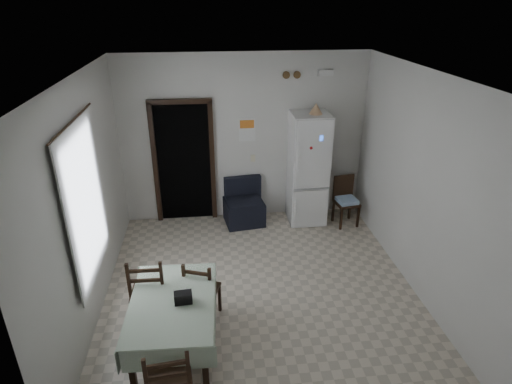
{
  "coord_description": "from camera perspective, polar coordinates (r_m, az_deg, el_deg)",
  "views": [
    {
      "loc": [
        -0.62,
        -4.78,
        3.7
      ],
      "look_at": [
        0.0,
        0.5,
        1.25
      ],
      "focal_mm": 30.0,
      "sensor_mm": 36.0,
      "label": 1
    }
  ],
  "objects": [
    {
      "name": "fridge",
      "position": [
        7.44,
        6.93,
        3.07
      ],
      "size": [
        0.64,
        0.64,
        1.95
      ],
      "primitive_type": null,
      "rotation": [
        0.0,
        0.0,
        -0.01
      ],
      "color": "white",
      "rests_on": "ground"
    },
    {
      "name": "wall_left",
      "position": [
        5.49,
        -21.69,
        -1.35
      ],
      "size": [
        0.02,
        4.5,
        2.9
      ],
      "primitive_type": null,
      "color": "silver",
      "rests_on": "ground"
    },
    {
      "name": "tan_cone",
      "position": [
        7.09,
        8.0,
        10.97
      ],
      "size": [
        0.23,
        0.23,
        0.18
      ],
      "primitive_type": "cone",
      "rotation": [
        0.0,
        0.0,
        -0.07
      ],
      "color": "tan",
      "rests_on": "fridge"
    },
    {
      "name": "calendar_image",
      "position": [
        7.32,
        -1.21,
        9.04
      ],
      "size": [
        0.24,
        0.01,
        0.14
      ],
      "primitive_type": "cube",
      "color": "orange",
      "rests_on": "ground"
    },
    {
      "name": "corner_chair",
      "position": [
        7.6,
        11.99,
        -1.3
      ],
      "size": [
        0.43,
        0.43,
        0.87
      ],
      "primitive_type": null,
      "rotation": [
        0.0,
        0.0,
        0.15
      ],
      "color": "black",
      "rests_on": "ground"
    },
    {
      "name": "ground",
      "position": [
        6.08,
        0.56,
        -12.77
      ],
      "size": [
        4.5,
        4.5,
        0.0
      ],
      "primitive_type": "plane",
      "color": "beige",
      "rests_on": "ground"
    },
    {
      "name": "vent_left",
      "position": [
        7.24,
        4.05,
        15.3
      ],
      "size": [
        0.12,
        0.03,
        0.12
      ],
      "primitive_type": "cylinder",
      "rotation": [
        1.57,
        0.0,
        0.0
      ],
      "color": "brown",
      "rests_on": "ground"
    },
    {
      "name": "dining_table",
      "position": [
        5.05,
        -10.79,
        -17.23
      ],
      "size": [
        0.96,
        1.41,
        0.71
      ],
      "primitive_type": null,
      "rotation": [
        0.0,
        0.0,
        -0.04
      ],
      "color": "#B0C4A8",
      "rests_on": "ground"
    },
    {
      "name": "dining_chair_near_head",
      "position": [
        4.36,
        -11.49,
        -23.46
      ],
      "size": [
        0.46,
        0.46,
        0.97
      ],
      "primitive_type": null,
      "rotation": [
        0.0,
        0.0,
        3.24
      ],
      "color": "black",
      "rests_on": "ground"
    },
    {
      "name": "wall_front",
      "position": [
        3.44,
        5.57,
        -16.22
      ],
      "size": [
        4.2,
        0.02,
        2.9
      ],
      "primitive_type": null,
      "color": "silver",
      "rests_on": "ground"
    },
    {
      "name": "dining_chair_far_left",
      "position": [
        5.39,
        -13.95,
        -12.5
      ],
      "size": [
        0.44,
        0.44,
        1.01
      ],
      "primitive_type": null,
      "rotation": [
        0.0,
        0.0,
        3.11
      ],
      "color": "black",
      "rests_on": "ground"
    },
    {
      "name": "wall_right",
      "position": [
        5.94,
        21.15,
        0.74
      ],
      "size": [
        0.02,
        4.5,
        2.9
      ],
      "primitive_type": null,
      "color": "silver",
      "rests_on": "ground"
    },
    {
      "name": "vent_right",
      "position": [
        7.27,
        5.49,
        15.29
      ],
      "size": [
        0.12,
        0.03,
        0.12
      ],
      "primitive_type": "cylinder",
      "rotation": [
        1.57,
        0.0,
        0.0
      ],
      "color": "brown",
      "rests_on": "ground"
    },
    {
      "name": "doorway",
      "position": [
        7.71,
        -9.51,
        4.38
      ],
      "size": [
        1.06,
        0.52,
        2.22
      ],
      "color": "black",
      "rests_on": "ground"
    },
    {
      "name": "light_switch",
      "position": [
        7.52,
        -0.41,
        4.53
      ],
      "size": [
        0.08,
        0.02,
        0.12
      ],
      "primitive_type": "cube",
      "color": "beige",
      "rests_on": "ground"
    },
    {
      "name": "black_bag",
      "position": [
        4.75,
        -9.69,
        -13.71
      ],
      "size": [
        0.2,
        0.13,
        0.12
      ],
      "primitive_type": "cube",
      "rotation": [
        0.0,
        0.0,
        0.08
      ],
      "color": "black",
      "rests_on": "dining_table"
    },
    {
      "name": "curtain",
      "position": [
        5.26,
        -21.72,
        -1.29
      ],
      "size": [
        0.02,
        1.45,
        1.85
      ],
      "primitive_type": "cube",
      "color": "silver",
      "rests_on": "ground"
    },
    {
      "name": "navy_seat",
      "position": [
        7.5,
        -1.62,
        -1.4
      ],
      "size": [
        0.74,
        0.72,
        0.79
      ],
      "primitive_type": null,
      "rotation": [
        0.0,
        0.0,
        0.14
      ],
      "color": "black",
      "rests_on": "ground"
    },
    {
      "name": "ceiling",
      "position": [
        4.89,
        0.71,
        15.31
      ],
      "size": [
        4.2,
        4.5,
        0.02
      ],
      "primitive_type": null,
      "color": "white",
      "rests_on": "ground"
    },
    {
      "name": "wall_back",
      "position": [
        7.41,
        -1.59,
        7.05
      ],
      "size": [
        4.2,
        0.02,
        2.9
      ],
      "primitive_type": null,
      "color": "silver",
      "rests_on": "ground"
    },
    {
      "name": "window_recess",
      "position": [
        5.29,
        -22.87,
        -1.34
      ],
      "size": [
        0.1,
        1.2,
        1.6
      ],
      "primitive_type": "cube",
      "color": "silver",
      "rests_on": "ground"
    },
    {
      "name": "dining_chair_far_right",
      "position": [
        5.4,
        -7.14,
        -12.7
      ],
      "size": [
        0.48,
        0.48,
        0.87
      ],
      "primitive_type": null,
      "rotation": [
        0.0,
        0.0,
        2.8
      ],
      "color": "black",
      "rests_on": "ground"
    },
    {
      "name": "emergency_light",
      "position": [
        7.35,
        9.26,
        15.44
      ],
      "size": [
        0.25,
        0.07,
        0.09
      ],
      "primitive_type": "cube",
      "color": "white",
      "rests_on": "ground"
    },
    {
      "name": "calendar",
      "position": [
        7.35,
        -1.21,
        8.3
      ],
      "size": [
        0.28,
        0.02,
        0.4
      ],
      "primitive_type": "cube",
      "color": "white",
      "rests_on": "ground"
    },
    {
      "name": "curtain_rod",
      "position": [
        4.94,
        -23.33,
        8.67
      ],
      "size": [
        0.02,
        1.6,
        0.02
      ],
      "primitive_type": "cylinder",
      "rotation": [
        1.57,
        0.0,
        0.0
      ],
      "color": "black",
      "rests_on": "ground"
    }
  ]
}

